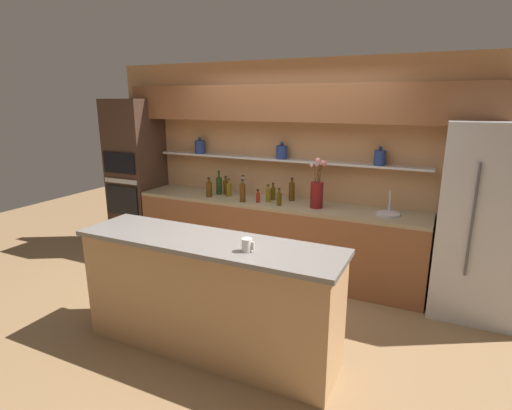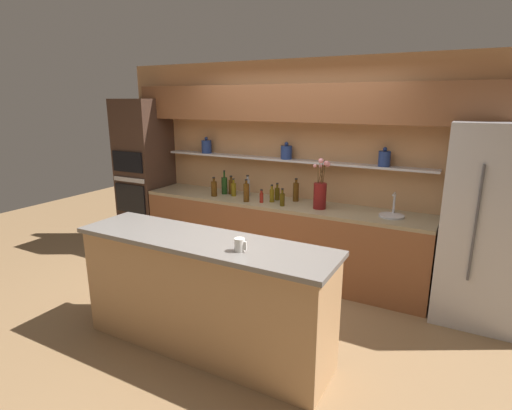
{
  "view_description": "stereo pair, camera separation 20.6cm",
  "coord_description": "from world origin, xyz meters",
  "px_view_note": "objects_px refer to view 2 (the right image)",
  "views": [
    {
      "loc": [
        1.69,
        -3.12,
        2.13
      ],
      "look_at": [
        0.03,
        0.36,
        1.11
      ],
      "focal_mm": 28.0,
      "sensor_mm": 36.0,
      "label": 1
    },
    {
      "loc": [
        1.87,
        -3.03,
        2.13
      ],
      "look_at": [
        0.03,
        0.36,
        1.11
      ],
      "focal_mm": 28.0,
      "sensor_mm": 36.0,
      "label": 2
    }
  ],
  "objects_px": {
    "refrigerator": "(494,226)",
    "coffee_mug": "(240,245)",
    "bottle_spirit_9": "(246,192)",
    "bottle_oil_6": "(277,193)",
    "bottle_spirit_10": "(214,188)",
    "flower_vase": "(320,192)",
    "bottle_sauce_8": "(261,197)",
    "oven_tower": "(145,175)",
    "bottle_oil_5": "(272,195)",
    "bottle_spirit_2": "(231,186)",
    "bottle_wine_4": "(224,185)",
    "bottle_spirit_3": "(248,187)",
    "bottle_oil_7": "(234,189)",
    "sink_fixture": "(392,214)",
    "bottle_spirit_1": "(296,192)",
    "bottle_oil_0": "(282,199)"
  },
  "relations": [
    {
      "from": "bottle_oil_5",
      "to": "bottle_spirit_10",
      "type": "height_order",
      "value": "bottle_spirit_10"
    },
    {
      "from": "flower_vase",
      "to": "bottle_oil_5",
      "type": "bearing_deg",
      "value": 179.64
    },
    {
      "from": "flower_vase",
      "to": "coffee_mug",
      "type": "distance_m",
      "value": 1.8
    },
    {
      "from": "bottle_spirit_10",
      "to": "bottle_wine_4",
      "type": "bearing_deg",
      "value": 75.35
    },
    {
      "from": "bottle_oil_6",
      "to": "bottle_oil_7",
      "type": "relative_size",
      "value": 0.93
    },
    {
      "from": "refrigerator",
      "to": "bottle_spirit_10",
      "type": "height_order",
      "value": "refrigerator"
    },
    {
      "from": "sink_fixture",
      "to": "bottle_oil_7",
      "type": "xyz_separation_m",
      "value": [
        -1.97,
        -0.0,
        0.06
      ]
    },
    {
      "from": "oven_tower",
      "to": "bottle_sauce_8",
      "type": "xyz_separation_m",
      "value": [
        1.98,
        -0.12,
        -0.08
      ]
    },
    {
      "from": "bottle_spirit_1",
      "to": "bottle_sauce_8",
      "type": "xyz_separation_m",
      "value": [
        -0.34,
        -0.26,
        -0.05
      ]
    },
    {
      "from": "sink_fixture",
      "to": "bottle_wine_4",
      "type": "xyz_separation_m",
      "value": [
        -2.15,
        0.05,
        0.09
      ]
    },
    {
      "from": "bottle_oil_5",
      "to": "bottle_spirit_9",
      "type": "xyz_separation_m",
      "value": [
        -0.28,
        -0.13,
        0.03
      ]
    },
    {
      "from": "bottle_spirit_1",
      "to": "bottle_spirit_3",
      "type": "bearing_deg",
      "value": -175.55
    },
    {
      "from": "refrigerator",
      "to": "sink_fixture",
      "type": "relative_size",
      "value": 7.38
    },
    {
      "from": "bottle_oil_0",
      "to": "bottle_oil_6",
      "type": "bearing_deg",
      "value": 127.5
    },
    {
      "from": "flower_vase",
      "to": "bottle_oil_6",
      "type": "bearing_deg",
      "value": 168.1
    },
    {
      "from": "bottle_spirit_2",
      "to": "bottle_spirit_10",
      "type": "bearing_deg",
      "value": -118.99
    },
    {
      "from": "bottle_oil_0",
      "to": "bottle_sauce_8",
      "type": "bearing_deg",
      "value": 175.19
    },
    {
      "from": "bottle_spirit_2",
      "to": "coffee_mug",
      "type": "xyz_separation_m",
      "value": [
        1.29,
        -1.95,
        0.05
      ]
    },
    {
      "from": "bottle_oil_6",
      "to": "bottle_sauce_8",
      "type": "height_order",
      "value": "bottle_oil_6"
    },
    {
      "from": "bottle_sauce_8",
      "to": "coffee_mug",
      "type": "relative_size",
      "value": 1.6
    },
    {
      "from": "bottle_wine_4",
      "to": "bottle_oil_7",
      "type": "relative_size",
      "value": 1.36
    },
    {
      "from": "bottle_wine_4",
      "to": "bottle_spirit_9",
      "type": "bearing_deg",
      "value": -26.12
    },
    {
      "from": "bottle_spirit_2",
      "to": "bottle_spirit_1",
      "type": "bearing_deg",
      "value": 2.43
    },
    {
      "from": "flower_vase",
      "to": "bottle_spirit_9",
      "type": "distance_m",
      "value": 0.91
    },
    {
      "from": "bottle_oil_6",
      "to": "bottle_spirit_10",
      "type": "relative_size",
      "value": 0.86
    },
    {
      "from": "refrigerator",
      "to": "bottle_spirit_9",
      "type": "bearing_deg",
      "value": -177.15
    },
    {
      "from": "refrigerator",
      "to": "bottle_spirit_9",
      "type": "height_order",
      "value": "refrigerator"
    },
    {
      "from": "bottle_oil_7",
      "to": "flower_vase",
      "type": "bearing_deg",
      "value": -2.44
    },
    {
      "from": "refrigerator",
      "to": "oven_tower",
      "type": "xyz_separation_m",
      "value": [
        -4.43,
        0.04,
        0.1
      ]
    },
    {
      "from": "coffee_mug",
      "to": "bottle_spirit_3",
      "type": "bearing_deg",
      "value": 118.04
    },
    {
      "from": "oven_tower",
      "to": "bottle_spirit_3",
      "type": "bearing_deg",
      "value": 3.14
    },
    {
      "from": "bottle_oil_6",
      "to": "bottle_spirit_2",
      "type": "bearing_deg",
      "value": 178.46
    },
    {
      "from": "oven_tower",
      "to": "sink_fixture",
      "type": "height_order",
      "value": "oven_tower"
    },
    {
      "from": "bottle_spirit_10",
      "to": "oven_tower",
      "type": "bearing_deg",
      "value": 174.83
    },
    {
      "from": "refrigerator",
      "to": "coffee_mug",
      "type": "relative_size",
      "value": 19.06
    },
    {
      "from": "sink_fixture",
      "to": "bottle_oil_7",
      "type": "bearing_deg",
      "value": -179.9
    },
    {
      "from": "oven_tower",
      "to": "bottle_oil_0",
      "type": "bearing_deg",
      "value": -3.56
    },
    {
      "from": "flower_vase",
      "to": "bottle_spirit_1",
      "type": "height_order",
      "value": "flower_vase"
    },
    {
      "from": "bottle_oil_0",
      "to": "bottle_wine_4",
      "type": "bearing_deg",
      "value": 167.86
    },
    {
      "from": "flower_vase",
      "to": "oven_tower",
      "type": "bearing_deg",
      "value": 179.12
    },
    {
      "from": "coffee_mug",
      "to": "bottle_oil_6",
      "type": "bearing_deg",
      "value": 107.45
    },
    {
      "from": "oven_tower",
      "to": "bottle_spirit_9",
      "type": "height_order",
      "value": "oven_tower"
    },
    {
      "from": "bottle_sauce_8",
      "to": "bottle_spirit_10",
      "type": "distance_m",
      "value": 0.69
    },
    {
      "from": "bottle_oil_6",
      "to": "coffee_mug",
      "type": "distance_m",
      "value": 2.02
    },
    {
      "from": "bottle_oil_6",
      "to": "bottle_spirit_10",
      "type": "bearing_deg",
      "value": -165.91
    },
    {
      "from": "bottle_spirit_3",
      "to": "bottle_oil_7",
      "type": "height_order",
      "value": "bottle_spirit_3"
    },
    {
      "from": "bottle_spirit_9",
      "to": "bottle_oil_0",
      "type": "bearing_deg",
      "value": 3.22
    },
    {
      "from": "bottle_oil_5",
      "to": "bottle_oil_6",
      "type": "distance_m",
      "value": 0.12
    },
    {
      "from": "bottle_oil_6",
      "to": "bottle_sauce_8",
      "type": "distance_m",
      "value": 0.23
    },
    {
      "from": "bottle_oil_7",
      "to": "bottle_oil_0",
      "type": "bearing_deg",
      "value": -11.2
    }
  ]
}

